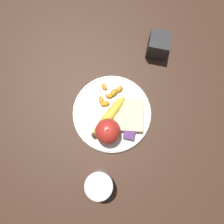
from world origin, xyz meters
TOP-DOWN VIEW (x-y plane):
  - ground_plane at (0.00, 0.00)m, footprint 3.00×3.00m
  - plate at (0.00, 0.00)m, footprint 0.26×0.26m
  - juice_glass at (-0.23, -0.01)m, footprint 0.08×0.08m
  - apple at (-0.07, 0.00)m, footprint 0.08×0.08m
  - banana at (-0.02, 0.01)m, footprint 0.16×0.11m
  - bread_slice at (0.00, -0.06)m, footprint 0.12×0.11m
  - fork at (0.01, 0.01)m, footprint 0.03×0.16m
  - jam_packet at (-0.05, -0.07)m, footprint 0.05×0.04m
  - orange_segment_0 at (0.03, -0.01)m, footprint 0.03×0.02m
  - orange_segment_1 at (0.08, 0.04)m, footprint 0.03×0.03m
  - orange_segment_2 at (0.02, -0.02)m, footprint 0.03×0.03m
  - orange_segment_3 at (0.03, 0.04)m, footprint 0.04×0.03m
  - orange_segment_4 at (0.03, 0.03)m, footprint 0.03×0.04m
  - orange_segment_5 at (0.09, -0.01)m, footprint 0.03×0.03m
  - orange_segment_6 at (0.07, 0.01)m, footprint 0.04×0.03m
  - orange_segment_7 at (0.05, 0.02)m, footprint 0.02×0.03m
  - condiment_caddy at (0.26, -0.11)m, footprint 0.07×0.07m

SIDE VIEW (x-z plane):
  - ground_plane at x=0.00m, z-range 0.00..0.00m
  - plate at x=0.00m, z-range 0.00..0.02m
  - fork at x=0.01m, z-range 0.01..0.02m
  - orange_segment_7 at x=0.05m, z-range 0.01..0.03m
  - orange_segment_1 at x=0.08m, z-range 0.01..0.03m
  - orange_segment_5 at x=0.09m, z-range 0.01..0.03m
  - orange_segment_2 at x=0.02m, z-range 0.01..0.03m
  - orange_segment_0 at x=0.03m, z-range 0.01..0.03m
  - orange_segment_3 at x=0.03m, z-range 0.01..0.03m
  - orange_segment_4 at x=0.03m, z-range 0.01..0.03m
  - orange_segment_6 at x=0.07m, z-range 0.01..0.03m
  - jam_packet at x=-0.05m, z-range 0.01..0.03m
  - bread_slice at x=0.00m, z-range 0.01..0.03m
  - banana at x=-0.02m, z-range 0.01..0.05m
  - condiment_caddy at x=0.26m, z-range 0.00..0.08m
  - juice_glass at x=-0.23m, z-range 0.00..0.10m
  - apple at x=-0.07m, z-range 0.01..0.10m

